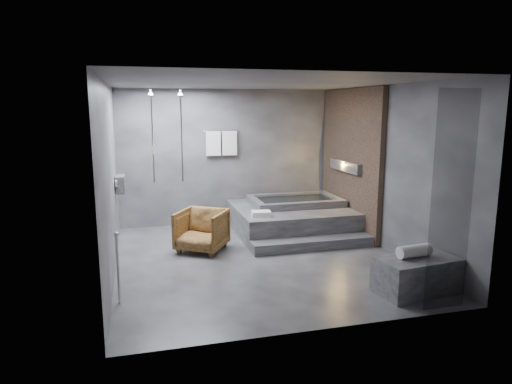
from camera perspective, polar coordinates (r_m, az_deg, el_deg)
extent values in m
plane|color=#2D2D2F|center=(7.53, 0.37, -8.33)|extent=(5.00, 5.00, 0.00)
cube|color=#4B4B4D|center=(7.13, 0.40, 13.48)|extent=(4.50, 5.00, 0.04)
cube|color=#37373C|center=(9.61, -3.53, 4.37)|extent=(4.50, 0.04, 2.80)
cube|color=#37373C|center=(4.87, 8.12, -1.90)|extent=(4.50, 0.04, 2.80)
cube|color=#37373C|center=(6.96, -17.80, 1.48)|extent=(0.04, 5.00, 2.80)
cube|color=#37373C|center=(8.08, 16.00, 2.78)|extent=(0.04, 5.00, 2.80)
cube|color=#83644D|center=(9.14, 11.69, 3.84)|extent=(0.10, 2.40, 2.78)
cube|color=#FF9938|center=(9.11, 11.22, 3.21)|extent=(0.14, 1.20, 0.20)
cube|color=gray|center=(8.38, -16.61, 0.95)|extent=(0.16, 0.42, 0.30)
imported|color=beige|center=(8.29, -16.55, 0.54)|extent=(0.08, 0.08, 0.21)
imported|color=beige|center=(8.50, -16.50, 0.58)|extent=(0.07, 0.07, 0.15)
cylinder|color=silver|center=(8.98, -9.31, 7.01)|extent=(0.04, 0.04, 1.80)
cylinder|color=silver|center=(8.94, -12.84, 6.87)|extent=(0.04, 0.04, 1.80)
cylinder|color=silver|center=(9.48, -4.39, 7.61)|extent=(0.75, 0.02, 0.02)
cube|color=white|center=(9.45, -5.36, 6.06)|extent=(0.30, 0.06, 0.50)
cube|color=white|center=(9.51, -3.33, 6.12)|extent=(0.30, 0.06, 0.50)
cylinder|color=silver|center=(6.02, -16.87, -9.21)|extent=(0.04, 0.04, 0.90)
cube|color=black|center=(5.75, 23.24, -1.23)|extent=(0.55, 0.01, 2.60)
cube|color=#323234|center=(9.09, 4.39, -3.38)|extent=(2.20, 2.00, 0.50)
cube|color=#323234|center=(8.06, 7.13, -6.44)|extent=(2.20, 0.36, 0.18)
cube|color=#363639|center=(6.52, 19.41, -9.77)|extent=(1.13, 0.71, 0.48)
imported|color=#432910|center=(7.90, -6.80, -4.78)|extent=(1.06, 1.07, 0.71)
cylinder|color=silver|center=(6.43, 19.18, -6.99)|extent=(0.49, 0.22, 0.17)
cube|color=silver|center=(8.23, 0.65, -2.71)|extent=(0.37, 0.29, 0.09)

